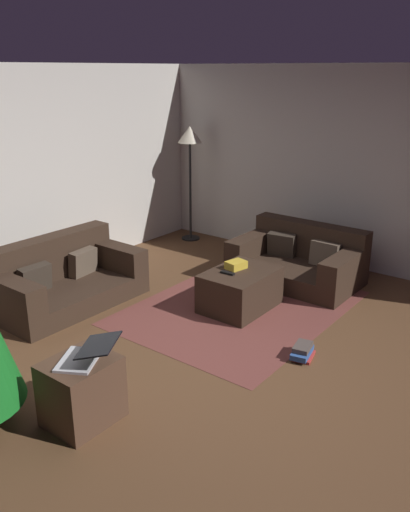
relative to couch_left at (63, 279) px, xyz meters
The scene contains 13 objects.
ground_plane 2.27m from the couch_left, 89.66° to the right, with size 6.40×6.40×0.00m, color brown.
rear_partition 1.36m from the couch_left, 89.15° to the left, with size 6.40×0.12×2.60m, color beige.
corner_partition 4.01m from the couch_left, 35.51° to the right, with size 0.12×6.40×2.60m, color beige.
couch_left is the anchor object (origin of this frame).
couch_right 2.89m from the couch_left, 38.55° to the right, with size 0.98×1.53×0.68m.
ottoman 2.01m from the couch_left, 57.04° to the right, with size 0.85×0.62×0.44m, color #332319.
gift_box 1.97m from the couch_left, 54.66° to the right, with size 0.21×0.16×0.09m, color gold.
tv_remote 1.88m from the couch_left, 59.89° to the right, with size 0.05×0.16×0.02m, color black.
side_table 2.29m from the couch_left, 124.91° to the right, with size 0.52×0.44×0.51m, color #4C3323.
laptop 2.34m from the couch_left, 123.58° to the right, with size 0.52×0.54×0.18m.
book_stack 2.82m from the couch_left, 78.79° to the right, with size 0.32×0.22×0.12m.
corner_lamp 3.03m from the couch_left, ahead, with size 0.36×0.36×1.74m.
area_rug 2.03m from the couch_left, 57.04° to the right, with size 2.60×2.00×0.01m, color brown.
Camera 1 is at (-3.49, -2.46, 2.54)m, focal length 37.54 mm.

